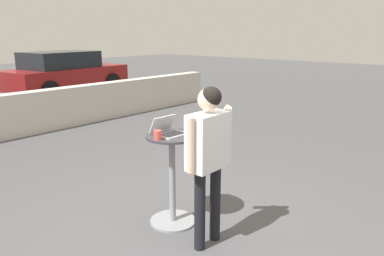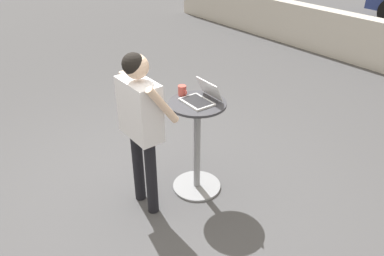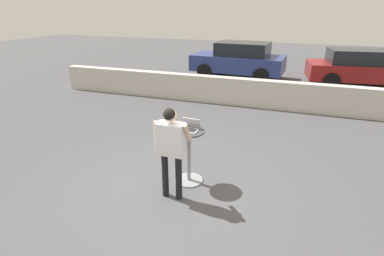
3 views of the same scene
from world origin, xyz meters
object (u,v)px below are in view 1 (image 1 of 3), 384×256
(laptop, at_px, (169,131))
(coffee_mug, at_px, (158,135))
(cafe_table, at_px, (172,177))
(parked_car_further_down, at_px, (65,72))
(standing_person, at_px, (208,147))

(laptop, distance_m, coffee_mug, 0.23)
(cafe_table, bearing_deg, parked_car_further_down, 65.55)
(cafe_table, xyz_separation_m, standing_person, (-0.10, -0.58, 0.49))
(coffee_mug, height_order, parked_car_further_down, parked_car_further_down)
(standing_person, height_order, parked_car_further_down, standing_person)
(laptop, bearing_deg, parked_car_further_down, 65.45)
(coffee_mug, bearing_deg, standing_person, -77.53)
(laptop, height_order, coffee_mug, laptop)
(laptop, relative_size, coffee_mug, 2.71)
(cafe_table, relative_size, laptop, 3.16)
(cafe_table, distance_m, parked_car_further_down, 10.04)
(laptop, xyz_separation_m, coffee_mug, (-0.22, -0.06, 0.01))
(cafe_table, xyz_separation_m, coffee_mug, (-0.22, -0.02, 0.53))
(standing_person, bearing_deg, cafe_table, 80.63)
(cafe_table, relative_size, parked_car_further_down, 0.23)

